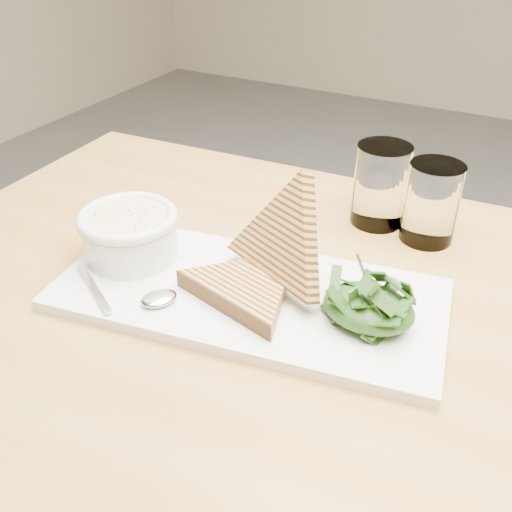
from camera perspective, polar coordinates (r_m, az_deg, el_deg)
The scene contains 14 objects.
table_top at distance 0.62m, azimuth 9.21°, elevation -11.21°, with size 1.24×0.83×0.04m, color #A07B40.
table_leg_bl at distance 1.33m, azimuth -10.28°, elevation -5.11°, with size 0.06×0.06×0.72m, color #A07B40.
platter at distance 0.67m, azimuth -0.81°, elevation -3.92°, with size 0.45×0.20×0.01m, color white.
soup_bowl at distance 0.73m, azimuth -12.43°, elevation 1.71°, with size 0.12×0.12×0.05m, color white.
soup at distance 0.71m, azimuth -12.70°, elevation 3.64°, with size 0.10×0.10×0.01m, color beige.
bowl_rim at distance 0.71m, azimuth -12.72°, elevation 3.78°, with size 0.12×0.12×0.01m, color white.
sandwich_flat at distance 0.65m, azimuth -0.86°, elevation -3.19°, with size 0.17×0.17×0.02m, color #C08442, non-canonical shape.
sandwich_lean at distance 0.65m, azimuth 2.67°, elevation 1.55°, with size 0.17×0.17×0.09m, color #C08442, non-canonical shape.
salad_base at distance 0.62m, azimuth 11.18°, elevation -5.10°, with size 0.10×0.08×0.04m, color black.
arugula_pile at distance 0.61m, azimuth 11.26°, elevation -4.51°, with size 0.11×0.10×0.05m, color #34651E, non-canonical shape.
spoon_bowl at distance 0.65m, azimuth -9.69°, elevation -4.17°, with size 0.03×0.04×0.01m, color silver.
spoon_handle at distance 0.68m, azimuth -15.87°, elevation -3.13°, with size 0.11×0.01×0.00m, color silver.
glass_near at distance 0.82m, azimuth 12.35°, elevation 6.94°, with size 0.08×0.08×0.12m, color white.
glass_far at distance 0.79m, azimuth 17.13°, elevation 5.10°, with size 0.07×0.07×0.11m, color white.
Camera 1 is at (0.08, -0.60, 1.17)m, focal length 40.00 mm.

